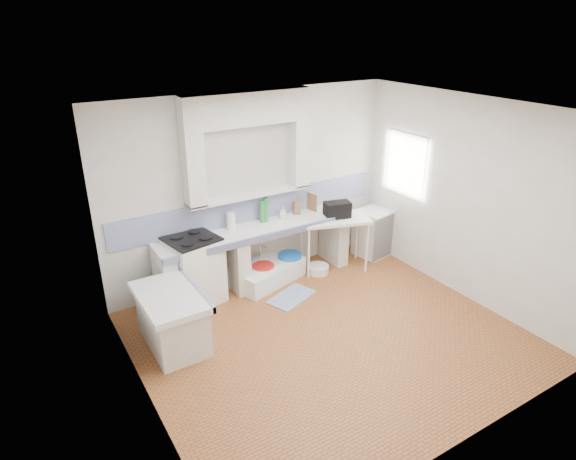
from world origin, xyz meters
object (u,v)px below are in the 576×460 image
sink (268,273)px  side_table (334,243)px  stove (194,271)px  fridge (373,233)px

sink → side_table: size_ratio=1.07×
stove → fridge: bearing=-13.5°
sink → fridge: 1.98m
side_table → fridge: bearing=23.0°
stove → fridge: stove is taller
sink → side_table: side_table is taller
sink → side_table: (1.11, -0.17, 0.30)m
side_table → sink: bearing=-169.4°
stove → sink: bearing=-13.1°
sink → fridge: size_ratio=1.42×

